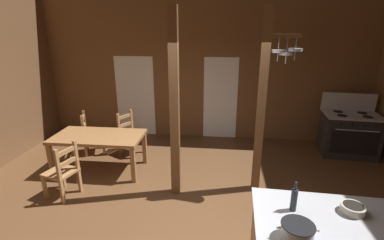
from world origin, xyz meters
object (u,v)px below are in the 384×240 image
(stove_range, at_px, (349,133))
(mixing_bowl_on_counter, at_px, (353,209))
(ladderback_chair_near_window, at_px, (63,172))
(stockpot_on_counter, at_px, (297,232))
(bottle_tall_on_counter, at_px, (294,199))
(dining_table, at_px, (99,139))
(ladderback_chair_at_table_end, at_px, (130,134))
(ladderback_chair_by_post, at_px, (92,134))

(stove_range, distance_m, mixing_bowl_on_counter, 3.89)
(stove_range, distance_m, ladderback_chair_near_window, 5.86)
(stove_range, xyz_separation_m, ladderback_chair_near_window, (-5.39, -2.29, -0.03))
(stockpot_on_counter, relative_size, bottle_tall_on_counter, 1.11)
(ladderback_chair_near_window, xyz_separation_m, mixing_bowl_on_counter, (3.91, -1.28, 0.52))
(mixing_bowl_on_counter, bearing_deg, ladderback_chair_near_window, 161.91)
(stove_range, xyz_separation_m, bottle_tall_on_counter, (-2.07, -3.59, 0.58))
(dining_table, height_order, ladderback_chair_at_table_end, ladderback_chair_at_table_end)
(stove_range, xyz_separation_m, mixing_bowl_on_counter, (-1.48, -3.57, 0.49))
(mixing_bowl_on_counter, bearing_deg, ladderback_chair_by_post, 144.87)
(stockpot_on_counter, bearing_deg, dining_table, 138.78)
(ladderback_chair_at_table_end, bearing_deg, bottle_tall_on_counter, -48.11)
(stockpot_on_counter, relative_size, mixing_bowl_on_counter, 1.53)
(ladderback_chair_at_table_end, bearing_deg, ladderback_chair_by_post, -173.65)
(mixing_bowl_on_counter, bearing_deg, stove_range, 67.43)
(ladderback_chair_near_window, xyz_separation_m, ladderback_chair_by_post, (-0.31, 1.70, 0.00))
(ladderback_chair_by_post, bearing_deg, bottle_tall_on_counter, -39.51)
(stockpot_on_counter, height_order, mixing_bowl_on_counter, stockpot_on_counter)
(ladderback_chair_by_post, xyz_separation_m, bottle_tall_on_counter, (3.64, -3.00, 0.61))
(mixing_bowl_on_counter, relative_size, bottle_tall_on_counter, 0.73)
(ladderback_chair_by_post, relative_size, ladderback_chair_at_table_end, 1.00)
(dining_table, distance_m, bottle_tall_on_counter, 3.86)
(dining_table, distance_m, ladderback_chair_near_window, 0.99)
(ladderback_chair_near_window, bearing_deg, stove_range, 23.00)
(dining_table, bearing_deg, mixing_bowl_on_counter, -30.97)
(ladderback_chair_near_window, relative_size, stockpot_on_counter, 2.64)
(ladderback_chair_at_table_end, height_order, bottle_tall_on_counter, bottle_tall_on_counter)
(ladderback_chair_at_table_end, height_order, stockpot_on_counter, stockpot_on_counter)
(stove_range, height_order, stockpot_on_counter, stove_range)
(ladderback_chair_near_window, distance_m, bottle_tall_on_counter, 3.62)
(ladderback_chair_at_table_end, distance_m, bottle_tall_on_counter, 4.20)
(stockpot_on_counter, xyz_separation_m, bottle_tall_on_counter, (0.06, 0.42, 0.05))
(ladderback_chair_near_window, height_order, stockpot_on_counter, stockpot_on_counter)
(stockpot_on_counter, bearing_deg, bottle_tall_on_counter, 81.32)
(stove_range, bearing_deg, bottle_tall_on_counter, -119.94)
(mixing_bowl_on_counter, bearing_deg, stockpot_on_counter, -145.40)
(ladderback_chair_by_post, relative_size, stockpot_on_counter, 2.64)
(ladderback_chair_near_window, distance_m, mixing_bowl_on_counter, 4.15)
(stove_range, bearing_deg, ladderback_chair_by_post, -174.07)
(mixing_bowl_on_counter, bearing_deg, ladderback_chair_at_table_end, 137.62)
(stove_range, height_order, ladderback_chair_near_window, stove_range)
(stove_range, xyz_separation_m, stockpot_on_counter, (-2.13, -4.02, 0.52))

